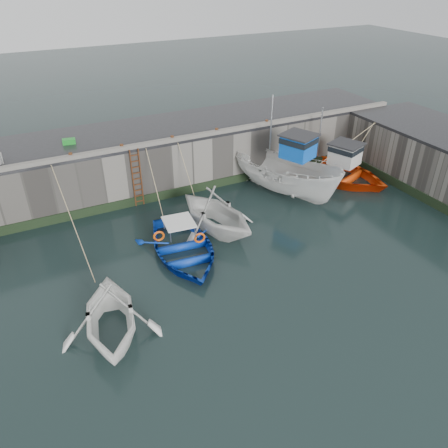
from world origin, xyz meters
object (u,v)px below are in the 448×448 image
bollard_b (122,147)px  bollard_d (217,131)px  boat_near_blacktrim (216,230)px  bollard_c (172,138)px  fish_crate (69,141)px  bollard_a (71,156)px  boat_near_white (113,333)px  boat_far_white (287,175)px  boat_far_orange (334,171)px  bollard_e (267,122)px  ladder (137,178)px  boat_near_blue (183,254)px

bollard_b → bollard_d: bearing=0.0°
boat_near_blacktrim → bollard_c: (-0.38, 4.42, 3.30)m
fish_crate → bollard_a: bollard_a is taller
boat_near_white → boat_far_white: boat_far_white is taller
boat_far_white → boat_far_orange: size_ratio=0.90×
boat_far_orange → bollard_d: size_ratio=29.20×
boat_near_white → bollard_a: bearing=96.5°
boat_far_white → bollard_d: bearing=116.2°
bollard_a → bollard_e: size_ratio=1.00×
bollard_d → ladder: bearing=-176.0°
boat_near_blacktrim → fish_crate: fish_crate is taller
fish_crate → bollard_d: bollard_d is taller
fish_crate → bollard_c: bearing=-13.7°
ladder → bollard_b: 1.81m
boat_near_blacktrim → bollard_c: size_ratio=17.30×
fish_crate → bollard_e: (10.74, -1.99, 0.00)m
boat_near_white → boat_far_orange: boat_far_orange is taller
bollard_c → bollard_d: 2.60m
boat_near_blue → boat_near_blacktrim: (2.20, 1.19, 0.00)m
ladder → bollard_a: size_ratio=11.43×
bollard_c → bollard_a: bearing=180.0°
boat_near_blue → bollard_e: size_ratio=19.50×
boat_near_white → boat_far_orange: 16.63m
bollard_b → bollard_a: bearing=180.0°
ladder → fish_crate: fish_crate is taller
boat_near_blacktrim → bollard_a: (-5.58, 4.42, 3.30)m
bollard_a → bollard_c: size_ratio=1.00×
fish_crate → bollard_e: bollard_e is taller
ladder → fish_crate: size_ratio=4.96×
bollard_b → bollard_c: 2.70m
bollard_a → ladder: bearing=-6.4°
boat_far_white → bollard_d: 4.57m
boat_near_blue → boat_far_orange: bearing=22.6°
boat_near_blacktrim → boat_far_white: (5.26, 1.80, 1.11)m
ladder → bollard_c: bollard_c is taller
ladder → boat_near_blacktrim: (2.58, -4.09, -1.59)m
boat_near_blue → fish_crate: bearing=118.2°
bollard_b → bollard_d: size_ratio=1.00×
fish_crate → bollard_e: bearing=-2.3°
boat_near_blue → bollard_d: size_ratio=19.50×
ladder → boat_far_white: size_ratio=0.44×
boat_far_orange → fish_crate: boat_far_orange is taller
boat_far_orange → bollard_a: boat_far_orange is taller
boat_near_white → bollard_b: 10.10m
ladder → bollard_d: bollard_d is taller
boat_near_blue → boat_near_blacktrim: bearing=34.4°
boat_far_orange → fish_crate: size_ratio=12.68×
boat_far_orange → bollard_e: bearing=125.3°
ladder → boat_near_blue: size_ratio=0.59×
boat_near_blue → bollard_e: (7.62, 5.62, 3.30)m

